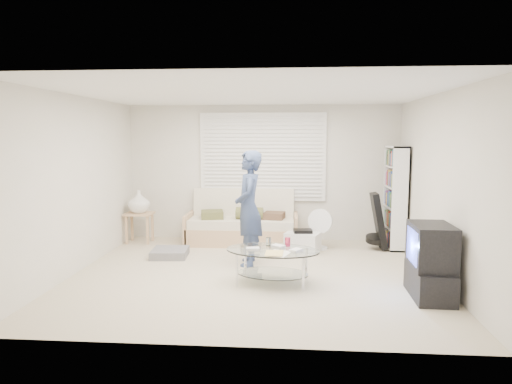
# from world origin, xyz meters

# --- Properties ---
(ground) EXTENTS (5.00, 5.00, 0.00)m
(ground) POSITION_xyz_m (0.00, 0.00, 0.00)
(ground) COLOR #BAAC91
(ground) RESTS_ON ground
(room_shell) EXTENTS (5.02, 4.52, 2.51)m
(room_shell) POSITION_xyz_m (0.00, 0.48, 1.63)
(room_shell) COLOR beige
(room_shell) RESTS_ON ground
(window_blinds) EXTENTS (2.32, 0.08, 1.62)m
(window_blinds) POSITION_xyz_m (0.00, 2.20, 1.55)
(window_blinds) COLOR silver
(window_blinds) RESTS_ON ground
(futon_sofa) EXTENTS (1.99, 0.80, 0.98)m
(futon_sofa) POSITION_xyz_m (-0.35, 1.87, 0.32)
(futon_sofa) COLOR tan
(futon_sofa) RESTS_ON ground
(grey_floor_pillow) EXTENTS (0.60, 0.60, 0.13)m
(grey_floor_pillow) POSITION_xyz_m (-1.41, 0.83, 0.06)
(grey_floor_pillow) COLOR slate
(grey_floor_pillow) RESTS_ON ground
(side_table) EXTENTS (0.48, 0.39, 0.96)m
(side_table) POSITION_xyz_m (-2.22, 1.77, 0.71)
(side_table) COLOR tan
(side_table) RESTS_ON ground
(bookshelf) EXTENTS (0.28, 0.74, 1.76)m
(bookshelf) POSITION_xyz_m (2.32, 1.75, 0.88)
(bookshelf) COLOR white
(bookshelf) RESTS_ON ground
(guitar_case) EXTENTS (0.35, 0.36, 0.96)m
(guitar_case) POSITION_xyz_m (2.01, 1.56, 0.43)
(guitar_case) COLOR black
(guitar_case) RESTS_ON ground
(floor_fan) EXTENTS (0.44, 0.28, 0.70)m
(floor_fan) POSITION_xyz_m (1.02, 1.53, 0.41)
(floor_fan) COLOR white
(floor_fan) RESTS_ON ground
(storage_bin) EXTENTS (0.64, 0.54, 0.38)m
(storage_bin) POSITION_xyz_m (0.73, 1.31, 0.17)
(storage_bin) COLOR white
(storage_bin) RESTS_ON ground
(tv_unit) EXTENTS (0.47, 0.83, 0.89)m
(tv_unit) POSITION_xyz_m (2.20, -0.77, 0.43)
(tv_unit) COLOR black
(tv_unit) RESTS_ON ground
(coffee_table) EXTENTS (1.31, 0.92, 0.58)m
(coffee_table) POSITION_xyz_m (0.30, -0.39, 0.37)
(coffee_table) COLOR silver
(coffee_table) RESTS_ON ground
(standing_person) EXTENTS (0.46, 0.66, 1.72)m
(standing_person) POSITION_xyz_m (-0.10, 0.50, 0.86)
(standing_person) COLOR #304660
(standing_person) RESTS_ON ground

